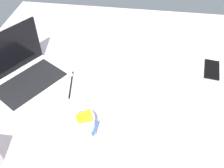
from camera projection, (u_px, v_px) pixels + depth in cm
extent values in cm
cube|color=silver|center=(102.00, 127.00, 109.20)|extent=(180.00, 140.00, 18.00)
cube|color=silver|center=(29.00, 83.00, 114.68)|extent=(40.18, 37.03, 2.00)
cube|color=black|center=(30.00, 82.00, 113.15)|extent=(33.60, 29.82, 0.40)
cube|color=black|center=(7.00, 53.00, 111.77)|extent=(28.47, 18.41, 21.00)
cylinder|color=silver|center=(83.00, 127.00, 91.60)|extent=(9.00, 9.00, 11.00)
cube|color=#268C33|center=(84.00, 130.00, 93.15)|extent=(5.67, 5.60, 4.09)
cube|color=blue|center=(89.00, 127.00, 90.98)|extent=(5.68, 6.25, 5.71)
cube|color=blue|center=(81.00, 121.00, 89.70)|extent=(6.78, 5.70, 5.14)
cube|color=yellow|center=(85.00, 118.00, 87.34)|extent=(5.59, 6.73, 4.33)
cube|color=black|center=(212.00, 69.00, 122.22)|extent=(14.86, 8.81, 0.80)
cube|color=black|center=(71.00, 84.00, 114.89)|extent=(16.89, 3.22, 0.60)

